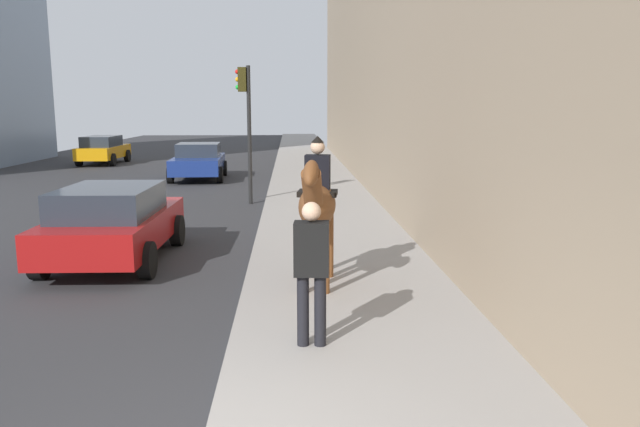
{
  "coord_description": "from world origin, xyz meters",
  "views": [
    {
      "loc": [
        -4.43,
        -0.75,
        2.87
      ],
      "look_at": [
        4.0,
        -1.17,
        1.4
      ],
      "focal_mm": 34.28,
      "sensor_mm": 36.0,
      "label": 1
    }
  ],
  "objects_px": {
    "pedestrian_greeting": "(312,264)",
    "traffic_light_near_curb": "(246,113)",
    "mounted_horse_near": "(317,203)",
    "car_far_lane": "(103,149)",
    "car_mid_lane": "(198,161)",
    "car_near_lane": "(113,222)"
  },
  "relations": [
    {
      "from": "car_mid_lane",
      "to": "car_near_lane",
      "type": "bearing_deg",
      "value": -0.81
    },
    {
      "from": "car_near_lane",
      "to": "car_far_lane",
      "type": "relative_size",
      "value": 0.97
    },
    {
      "from": "car_mid_lane",
      "to": "car_far_lane",
      "type": "distance_m",
      "value": 9.1
    },
    {
      "from": "car_near_lane",
      "to": "traffic_light_near_curb",
      "type": "distance_m",
      "value": 7.44
    },
    {
      "from": "pedestrian_greeting",
      "to": "traffic_light_near_curb",
      "type": "distance_m",
      "value": 11.69
    },
    {
      "from": "car_mid_lane",
      "to": "traffic_light_near_curb",
      "type": "xyz_separation_m",
      "value": [
        -6.5,
        -2.4,
        1.98
      ]
    },
    {
      "from": "mounted_horse_near",
      "to": "car_far_lane",
      "type": "xyz_separation_m",
      "value": [
        22.53,
        9.93,
        -0.66
      ]
    },
    {
      "from": "pedestrian_greeting",
      "to": "car_far_lane",
      "type": "xyz_separation_m",
      "value": [
        24.94,
        9.77,
        -0.33
      ]
    },
    {
      "from": "pedestrian_greeting",
      "to": "traffic_light_near_curb",
      "type": "height_order",
      "value": "traffic_light_near_curb"
    },
    {
      "from": "car_mid_lane",
      "to": "car_far_lane",
      "type": "bearing_deg",
      "value": -142.43
    },
    {
      "from": "car_mid_lane",
      "to": "car_far_lane",
      "type": "height_order",
      "value": "same"
    },
    {
      "from": "car_mid_lane",
      "to": "car_far_lane",
      "type": "relative_size",
      "value": 1.0
    },
    {
      "from": "mounted_horse_near",
      "to": "pedestrian_greeting",
      "type": "relative_size",
      "value": 1.37
    },
    {
      "from": "pedestrian_greeting",
      "to": "car_near_lane",
      "type": "relative_size",
      "value": 0.41
    },
    {
      "from": "pedestrian_greeting",
      "to": "mounted_horse_near",
      "type": "bearing_deg",
      "value": 0.12
    },
    {
      "from": "car_far_lane",
      "to": "car_mid_lane",
      "type": "bearing_deg",
      "value": -139.3
    },
    {
      "from": "traffic_light_near_curb",
      "to": "mounted_horse_near",
      "type": "bearing_deg",
      "value": -169.46
    },
    {
      "from": "car_near_lane",
      "to": "traffic_light_near_curb",
      "type": "relative_size",
      "value": 1.01
    },
    {
      "from": "mounted_horse_near",
      "to": "car_far_lane",
      "type": "height_order",
      "value": "mounted_horse_near"
    },
    {
      "from": "pedestrian_greeting",
      "to": "car_near_lane",
      "type": "bearing_deg",
      "value": 41.79
    },
    {
      "from": "car_far_lane",
      "to": "mounted_horse_near",
      "type": "bearing_deg",
      "value": -155.5
    },
    {
      "from": "mounted_horse_near",
      "to": "traffic_light_near_curb",
      "type": "distance_m",
      "value": 9.31
    }
  ]
}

